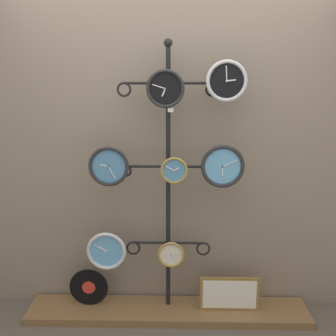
% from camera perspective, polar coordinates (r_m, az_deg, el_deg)
% --- Properties ---
extents(shop_wall, '(4.40, 0.04, 2.80)m').
position_cam_1_polar(shop_wall, '(3.03, 0.09, 4.71)').
color(shop_wall, gray).
rests_on(shop_wall, ground_plane).
extents(low_shelf, '(2.20, 0.36, 0.06)m').
position_cam_1_polar(low_shelf, '(3.31, -0.00, -20.06)').
color(low_shelf, brown).
rests_on(low_shelf, ground_plane).
extents(display_stand, '(0.74, 0.40, 2.10)m').
position_cam_1_polar(display_stand, '(3.07, 0.02, -9.47)').
color(display_stand, black).
rests_on(display_stand, ground_plane).
extents(clock_top_center, '(0.27, 0.04, 0.27)m').
position_cam_1_polar(clock_top_center, '(2.75, -0.39, 11.45)').
color(clock_top_center, black).
extents(clock_top_right, '(0.29, 0.04, 0.29)m').
position_cam_1_polar(clock_top_right, '(2.78, 8.51, 12.40)').
color(clock_top_right, black).
extents(clock_middle_left, '(0.29, 0.04, 0.29)m').
position_cam_1_polar(clock_middle_left, '(2.84, -8.60, 0.24)').
color(clock_middle_left, '#4C84B2').
extents(clock_middle_center, '(0.20, 0.04, 0.20)m').
position_cam_1_polar(clock_middle_center, '(2.81, 0.89, -0.34)').
color(clock_middle_center, '#4C84B2').
extents(clock_middle_right, '(0.31, 0.04, 0.31)m').
position_cam_1_polar(clock_middle_right, '(2.82, 7.93, 0.24)').
color(clock_middle_right, '#60A8DB').
extents(clock_bottom_left, '(0.30, 0.04, 0.30)m').
position_cam_1_polar(clock_bottom_left, '(3.07, -8.91, -11.81)').
color(clock_bottom_left, '#60A8DB').
extents(clock_bottom_center, '(0.20, 0.04, 0.20)m').
position_cam_1_polar(clock_bottom_center, '(3.03, 0.45, -12.44)').
color(clock_bottom_center, silver).
extents(vinyl_record, '(0.31, 0.01, 0.31)m').
position_cam_1_polar(vinyl_record, '(3.31, -11.42, -16.61)').
color(vinyl_record, black).
rests_on(vinyl_record, low_shelf).
extents(picture_frame, '(0.46, 0.02, 0.28)m').
position_cam_1_polar(picture_frame, '(3.23, 8.90, -17.61)').
color(picture_frame, olive).
rests_on(picture_frame, low_shelf).
extents(price_tag_upper, '(0.04, 0.00, 0.03)m').
position_cam_1_polar(price_tag_upper, '(2.76, 0.38, 8.40)').
color(price_tag_upper, white).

